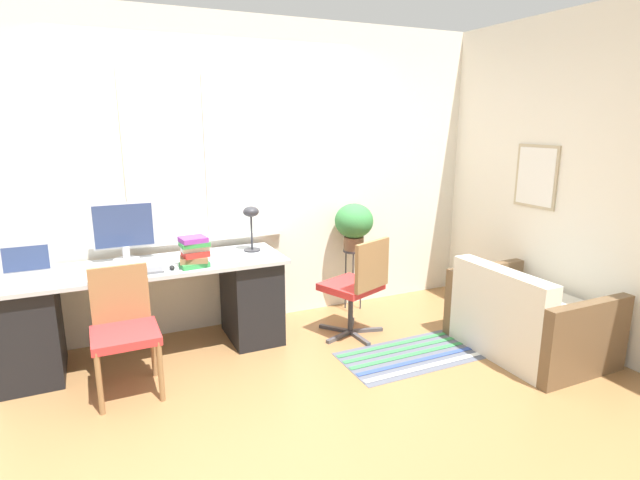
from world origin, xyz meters
TOP-DOWN VIEW (x-y plane):
  - ground_plane at (0.00, 0.00)m, footprint 14.00×14.00m
  - wall_back_with_window at (-0.00, 0.74)m, footprint 9.00×0.12m
  - wall_right_with_picture at (2.60, -0.00)m, footprint 0.08×9.00m
  - desk at (-0.68, 0.33)m, footprint 2.13×0.66m
  - laptop at (-1.48, 0.38)m, footprint 0.33×0.23m
  - monitor at (-0.81, 0.54)m, footprint 0.46×0.20m
  - keyboard at (-0.77, 0.14)m, footprint 0.38×0.14m
  - mouse at (-0.52, 0.13)m, footprint 0.04×0.07m
  - desk_lamp at (0.19, 0.42)m, footprint 0.14×0.14m
  - book_stack at (-0.35, 0.14)m, footprint 0.23×0.19m
  - desk_chair_wooden at (-0.90, -0.15)m, footprint 0.43×0.44m
  - office_chair_swivel at (0.97, -0.03)m, footprint 0.58×0.58m
  - couch_loveseat at (2.07, -0.86)m, footprint 0.81×1.12m
  - plant_stand at (1.23, 0.52)m, footprint 0.20×0.20m
  - potted_plant at (1.23, 0.52)m, footprint 0.37×0.37m
  - floor_rug_striped at (1.21, -0.55)m, footprint 1.17×0.59m

SIDE VIEW (x-z plane):
  - ground_plane at x=0.00m, z-range 0.00..0.00m
  - floor_rug_striped at x=1.21m, z-range 0.00..0.01m
  - couch_loveseat at x=2.07m, z-range -0.10..0.63m
  - desk at x=-0.68m, z-range 0.03..0.78m
  - office_chair_swivel at x=0.97m, z-range 0.03..0.91m
  - desk_chair_wooden at x=-0.90m, z-range 0.04..0.90m
  - plant_stand at x=1.23m, z-range 0.21..0.83m
  - keyboard at x=-0.77m, z-range 0.75..0.77m
  - mouse at x=-0.52m, z-range 0.75..0.78m
  - laptop at x=-1.48m, z-range 0.69..0.91m
  - book_stack at x=-0.35m, z-range 0.75..0.98m
  - potted_plant at x=1.23m, z-range 0.66..1.10m
  - monitor at x=-0.81m, z-range 0.76..1.22m
  - desk_lamp at x=0.19m, z-range 0.84..1.23m
  - wall_right_with_picture at x=2.60m, z-range 0.00..2.70m
  - wall_back_with_window at x=0.00m, z-range 0.01..2.71m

